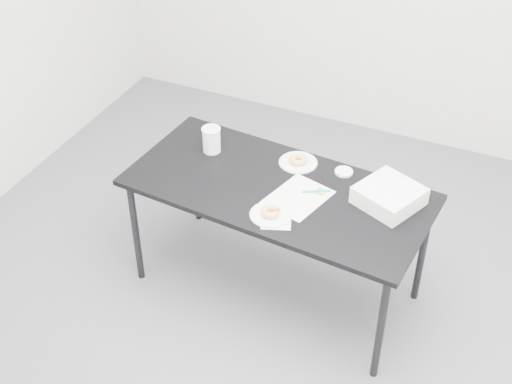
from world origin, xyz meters
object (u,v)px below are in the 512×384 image
at_px(scorecard, 298,197).
at_px(bakery_box, 389,196).
at_px(table, 278,196).
at_px(donut_far, 298,160).
at_px(coffee_cup, 211,140).
at_px(pen, 316,191).
at_px(donut_near, 271,212).
at_px(plate_near, 271,215).
at_px(plate_far, 298,163).

relative_size(scorecard, bakery_box, 1.13).
xyz_separation_m(table, bakery_box, (0.54, 0.11, 0.10)).
relative_size(donut_far, coffee_cup, 0.67).
bearing_deg(donut_far, pen, -49.00).
bearing_deg(donut_far, bakery_box, -14.65).
xyz_separation_m(scorecard, donut_near, (-0.07, -0.19, 0.02)).
distance_m(scorecard, plate_near, 0.20).
bearing_deg(table, plate_near, -71.17).
bearing_deg(scorecard, donut_near, -95.09).
xyz_separation_m(table, pen, (0.19, 0.04, 0.06)).
bearing_deg(donut_far, donut_near, -85.20).
relative_size(pen, plate_near, 0.71).
bearing_deg(plate_far, donut_near, -85.20).
xyz_separation_m(donut_far, bakery_box, (0.53, -0.14, 0.02)).
xyz_separation_m(plate_near, donut_far, (-0.04, 0.46, 0.02)).
height_order(plate_near, coffee_cup, coffee_cup).
bearing_deg(scorecard, plate_near, -95.09).
height_order(scorecard, donut_far, donut_far).
bearing_deg(plate_far, coffee_cup, -169.93).
relative_size(pen, plate_far, 0.71).
xyz_separation_m(table, coffee_cup, (-0.45, 0.16, 0.12)).
distance_m(pen, bakery_box, 0.36).
height_order(donut_far, coffee_cup, coffee_cup).
bearing_deg(coffee_cup, table, -19.42).
bearing_deg(plate_near, pen, 62.39).
bearing_deg(pen, plate_near, -145.23).
relative_size(scorecard, pen, 2.15).
relative_size(scorecard, donut_far, 3.25).
relative_size(donut_near, plate_far, 0.47).
distance_m(scorecard, donut_far, 0.30).
height_order(table, donut_near, donut_near).
height_order(table, coffee_cup, coffee_cup).
height_order(pen, donut_near, donut_near).
distance_m(donut_near, bakery_box, 0.59).
distance_m(plate_far, donut_far, 0.02).
xyz_separation_m(table, plate_far, (0.01, 0.24, 0.06)).
bearing_deg(plate_near, plate_far, 94.80).
distance_m(scorecard, plate_far, 0.30).
xyz_separation_m(scorecard, plate_near, (-0.07, -0.19, 0.00)).
height_order(table, bakery_box, bakery_box).
bearing_deg(plate_far, pen, -49.00).
bearing_deg(table, donut_near, -71.17).
xyz_separation_m(table, donut_near, (0.05, -0.22, 0.08)).
relative_size(plate_near, donut_near, 2.13).
height_order(donut_near, coffee_cup, coffee_cup).
relative_size(table, donut_near, 16.65).
bearing_deg(table, plate_far, 91.62).
bearing_deg(coffee_cup, donut_near, -36.67).
height_order(table, plate_near, plate_near).
bearing_deg(donut_far, plate_far, 0.00).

